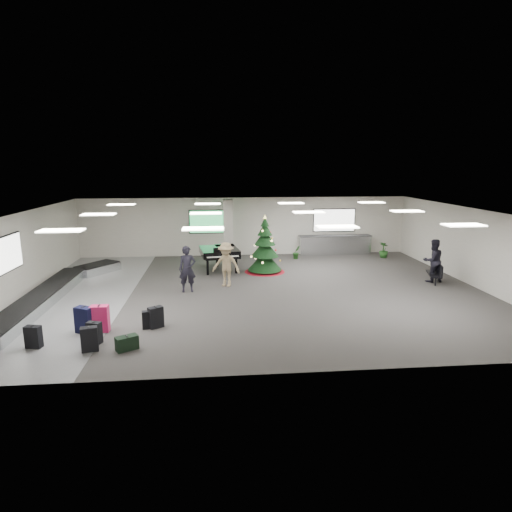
{
  "coord_description": "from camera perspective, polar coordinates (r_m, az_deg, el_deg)",
  "views": [
    {
      "loc": [
        -1.62,
        -16.45,
        4.98
      ],
      "look_at": [
        0.02,
        1.0,
        1.21
      ],
      "focal_mm": 30.0,
      "sensor_mm": 36.0,
      "label": 1
    }
  ],
  "objects": [
    {
      "name": "suitcase_3",
      "position": [
        13.74,
        -13.22,
        -7.96
      ],
      "size": [
        0.5,
        0.45,
        0.69
      ],
      "rotation": [
        0.0,
        0.0,
        0.58
      ],
      "color": "black",
      "rests_on": "ground"
    },
    {
      "name": "baggage_carousel",
      "position": [
        18.14,
        -25.28,
        -4.28
      ],
      "size": [
        2.28,
        9.71,
        0.43
      ],
      "color": "silver",
      "rests_on": "ground"
    },
    {
      "name": "service_counter",
      "position": [
        24.43,
        10.45,
        1.48
      ],
      "size": [
        4.05,
        0.65,
        1.08
      ],
      "color": "silver",
      "rests_on": "ground"
    },
    {
      "name": "suitcase_5",
      "position": [
        13.47,
        -27.55,
        -9.55
      ],
      "size": [
        0.46,
        0.31,
        0.65
      ],
      "rotation": [
        0.0,
        0.0,
        -0.2
      ],
      "color": "black",
      "rests_on": "ground"
    },
    {
      "name": "suitcase_0",
      "position": [
        12.62,
        -21.31,
        -10.29
      ],
      "size": [
        0.48,
        0.34,
        0.7
      ],
      "rotation": [
        0.0,
        0.0,
        0.24
      ],
      "color": "black",
      "rests_on": "ground"
    },
    {
      "name": "room_envelope",
      "position": [
        17.36,
        -1.22,
        3.37
      ],
      "size": [
        18.02,
        14.02,
        3.21
      ],
      "color": "beige",
      "rests_on": "ground"
    },
    {
      "name": "suitcase_1",
      "position": [
        13.12,
        -20.75,
        -9.52
      ],
      "size": [
        0.45,
        0.33,
        0.64
      ],
      "rotation": [
        0.0,
        0.0,
        -0.34
      ],
      "color": "black",
      "rests_on": "ground"
    },
    {
      "name": "grand_piano",
      "position": [
        20.34,
        -4.89,
        0.51
      ],
      "size": [
        1.98,
        2.41,
        1.26
      ],
      "rotation": [
        0.0,
        0.0,
        0.14
      ],
      "color": "black",
      "rests_on": "ground"
    },
    {
      "name": "green_duffel",
      "position": [
        12.43,
        -16.84,
        -11.03
      ],
      "size": [
        0.65,
        0.55,
        0.41
      ],
      "rotation": [
        0.0,
        0.0,
        0.52
      ],
      "color": "black",
      "rests_on": "ground"
    },
    {
      "name": "traveler_b",
      "position": [
        17.7,
        -4.01,
        -1.14
      ],
      "size": [
        1.36,
        1.08,
        1.85
      ],
      "primitive_type": "imported",
      "rotation": [
        0.0,
        0.0,
        -0.38
      ],
      "color": "#98835E",
      "rests_on": "ground"
    },
    {
      "name": "potted_plant_right",
      "position": [
        24.22,
        16.67,
        0.79
      ],
      "size": [
        0.67,
        0.67,
        0.86
      ],
      "primitive_type": "imported",
      "rotation": [
        0.0,
        0.0,
        2.2
      ],
      "color": "#16461C",
      "rests_on": "ground"
    },
    {
      "name": "navy_suitcase",
      "position": [
        13.95,
        -21.9,
        -7.92
      ],
      "size": [
        0.6,
        0.5,
        0.83
      ],
      "rotation": [
        0.0,
        0.0,
        -0.45
      ],
      "color": "black",
      "rests_on": "ground"
    },
    {
      "name": "pink_suitcase",
      "position": [
        13.87,
        -20.08,
        -7.86
      ],
      "size": [
        0.53,
        0.31,
        0.84
      ],
      "rotation": [
        0.0,
        0.0,
        -0.02
      ],
      "color": "#E01D5E",
      "rests_on": "ground"
    },
    {
      "name": "suitcase_7",
      "position": [
        13.75,
        -14.15,
        -8.22
      ],
      "size": [
        0.41,
        0.27,
        0.58
      ],
      "rotation": [
        0.0,
        0.0,
        0.17
      ],
      "color": "black",
      "rests_on": "ground"
    },
    {
      "name": "christmas_tree",
      "position": [
        20.03,
        1.18,
        0.46
      ],
      "size": [
        1.9,
        1.9,
        2.71
      ],
      "color": "maroon",
      "rests_on": "ground"
    },
    {
      "name": "traveler_a",
      "position": [
        17.1,
        -9.14,
        -1.74
      ],
      "size": [
        0.73,
        0.54,
        1.85
      ],
      "primitive_type": "imported",
      "rotation": [
        0.0,
        0.0,
        0.15
      ],
      "color": "black",
      "rests_on": "ground"
    },
    {
      "name": "bench",
      "position": [
        19.86,
        22.87,
        -1.92
      ],
      "size": [
        0.86,
        1.42,
        0.85
      ],
      "rotation": [
        0.0,
        0.0,
        -0.32
      ],
      "color": "black",
      "rests_on": "ground"
    },
    {
      "name": "potted_plant_left",
      "position": [
        22.99,
        5.41,
        0.51
      ],
      "size": [
        0.5,
        0.46,
        0.73
      ],
      "primitive_type": "imported",
      "rotation": [
        0.0,
        0.0,
        0.43
      ],
      "color": "#16461C",
      "rests_on": "ground"
    },
    {
      "name": "traveler_bench",
      "position": [
        19.84,
        22.51,
        -0.58
      ],
      "size": [
        0.98,
        0.8,
        1.86
      ],
      "primitive_type": "imported",
      "rotation": [
        0.0,
        0.0,
        3.25
      ],
      "color": "black",
      "rests_on": "ground"
    },
    {
      "name": "ground",
      "position": [
        17.26,
        0.24,
        -4.63
      ],
      "size": [
        18.0,
        18.0,
        0.0
      ],
      "primitive_type": "plane",
      "color": "#34312F",
      "rests_on": "ground"
    }
  ]
}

